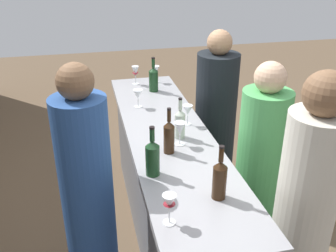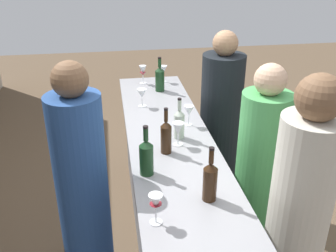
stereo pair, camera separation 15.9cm
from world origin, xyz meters
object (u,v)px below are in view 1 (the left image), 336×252
wine_bottle_second_left_olive_green (153,157)px  wine_glass_near_right (180,129)px  wine_glass_near_center (156,70)px  wine_glass_far_left (135,72)px  wine_bottle_second_right_clear_pale (180,123)px  person_left_guest (259,173)px  wine_bottle_center_amber_brown (169,136)px  wine_bottle_leftmost_amber_brown (220,179)px  wine_glass_far_right (169,204)px  person_right_guest (302,221)px  wine_glass_near_left (188,111)px  person_server_behind (88,203)px  wine_bottle_rightmost_olive_green (154,78)px  wine_glass_far_center (138,95)px  person_center_guest (215,125)px

wine_bottle_second_left_olive_green → wine_glass_near_right: wine_bottle_second_left_olive_green is taller
wine_glass_near_center → wine_glass_far_left: wine_glass_far_left is taller
wine_bottle_second_right_clear_pale → wine_glass_near_right: bearing=165.7°
wine_bottle_second_right_clear_pale → wine_glass_near_right: 0.10m
person_left_guest → wine_glass_near_right: bearing=-19.7°
wine_bottle_second_left_olive_green → wine_bottle_second_right_clear_pale: size_ratio=1.05×
wine_bottle_center_amber_brown → wine_glass_near_right: wine_bottle_center_amber_brown is taller
wine_bottle_center_amber_brown → wine_glass_far_left: 1.33m
wine_bottle_leftmost_amber_brown → wine_glass_far_right: 0.33m
wine_bottle_second_left_olive_green → wine_bottle_center_amber_brown: same height
wine_glass_near_center → wine_glass_near_right: (-1.27, 0.09, -0.00)m
wine_glass_near_right → person_left_guest: 0.67m
wine_glass_far_right → person_right_guest: (0.07, -0.77, -0.30)m
wine_bottle_second_left_olive_green → wine_glass_near_center: wine_bottle_second_left_olive_green is taller
wine_glass_near_left → person_right_guest: (-0.96, -0.40, -0.29)m
person_server_behind → wine_glass_near_right: bearing=22.1°
wine_bottle_rightmost_olive_green → person_server_behind: (-1.26, 0.64, -0.31)m
wine_bottle_second_left_olive_green → wine_glass_near_left: (0.60, -0.37, -0.01)m
wine_bottle_leftmost_amber_brown → wine_bottle_center_amber_brown: 0.54m
wine_bottle_center_amber_brown → person_server_behind: size_ratio=0.19×
wine_bottle_second_left_olive_green → wine_bottle_rightmost_olive_green: size_ratio=0.99×
wine_bottle_second_left_olive_green → person_left_guest: person_left_guest is taller
wine_glass_near_center → wine_glass_far_center: bearing=155.8°
wine_glass_far_left → person_server_behind: size_ratio=0.11×
wine_glass_near_left → wine_glass_far_right: (-1.04, 0.37, 0.00)m
wine_bottle_second_right_clear_pale → person_server_behind: bearing=117.3°
wine_glass_near_right → person_left_guest: (-0.07, -0.56, -0.37)m
wine_glass_near_left → wine_glass_far_left: size_ratio=0.87×
wine_glass_near_center → person_server_behind: size_ratio=0.10×
wine_glass_far_center → person_left_guest: (-0.77, -0.73, -0.36)m
wine_glass_near_left → wine_bottle_rightmost_olive_green: bearing=8.3°
wine_glass_far_center → wine_glass_far_right: (-1.44, 0.07, 0.01)m
wine_bottle_leftmost_amber_brown → wine_glass_far_center: bearing=9.7°
wine_bottle_center_amber_brown → wine_glass_far_left: (1.33, 0.02, 0.00)m
wine_glass_near_right → person_center_guest: bearing=-34.9°
wine_bottle_leftmost_amber_brown → person_left_guest: (0.53, -0.50, -0.37)m
wine_bottle_second_right_clear_pale → wine_glass_far_right: 0.89m
wine_glass_far_left → person_center_guest: bearing=-130.3°
wine_bottle_rightmost_olive_green → wine_glass_near_center: bearing=-15.8°
wine_glass_far_left → wine_glass_near_center: bearing=-85.2°
wine_glass_far_right → person_left_guest: person_left_guest is taller
wine_bottle_second_right_clear_pale → wine_glass_far_center: bearing=18.2°
wine_bottle_rightmost_olive_green → wine_bottle_second_right_clear_pale: bearing=-179.8°
wine_bottle_leftmost_amber_brown → wine_glass_near_left: bearing=-4.9°
wine_bottle_center_amber_brown → wine_glass_near_right: bearing=-46.9°
wine_bottle_second_right_clear_pale → person_right_guest: bearing=-146.9°
wine_glass_near_left → wine_glass_far_center: bearing=36.5°
wine_glass_far_center → wine_bottle_second_left_olive_green: bearing=176.0°
wine_glass_far_center → wine_bottle_center_amber_brown: bearing=-174.3°
wine_glass_far_center → person_left_guest: 1.12m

